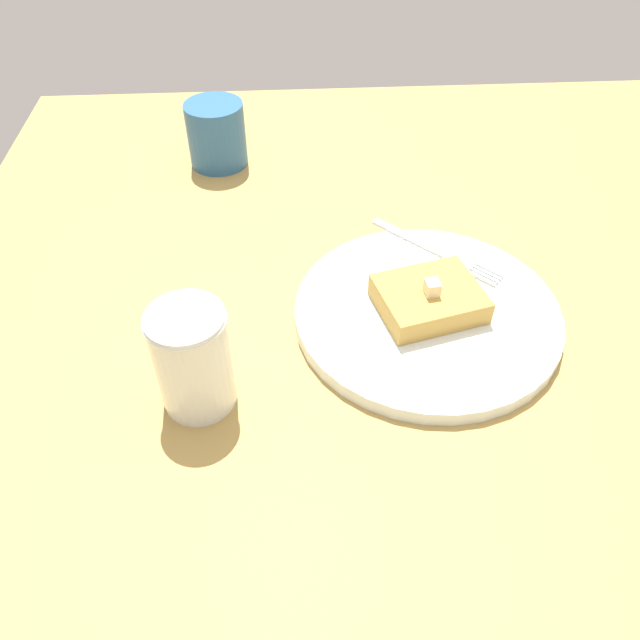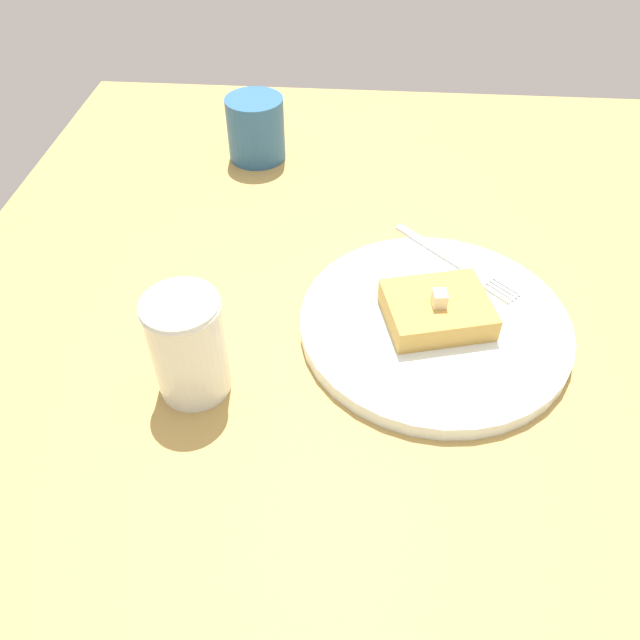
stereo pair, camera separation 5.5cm
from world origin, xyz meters
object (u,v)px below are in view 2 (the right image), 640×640
Objects in this scene: plate at (434,324)px; coffee_mug at (256,128)px; syrup_jar at (190,345)px; fork at (460,265)px.

coffee_mug is at bearing 34.77° from plate.
syrup_jar is (-8.14, 21.57, 3.84)cm from plate.
coffee_mug is (23.53, 25.06, 2.42)cm from fork.
coffee_mug is (31.72, 22.02, 3.23)cm from plate.
fork is 1.21× the size of coffee_mug.
fork is at bearing -133.20° from coffee_mug.
fork is (8.19, -3.04, 0.81)cm from plate.
coffee_mug is (39.86, 0.45, -0.61)cm from syrup_jar.
fork is 29.69cm from syrup_jar.
plate is at bearing -69.33° from syrup_jar.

